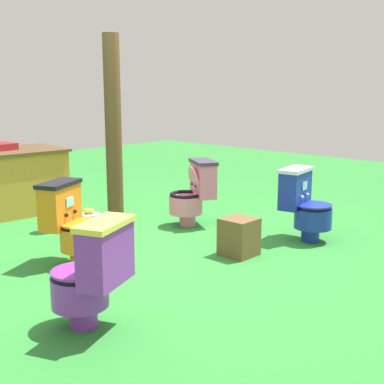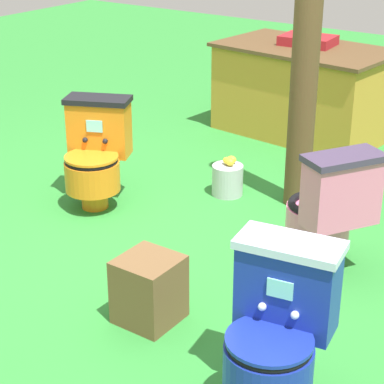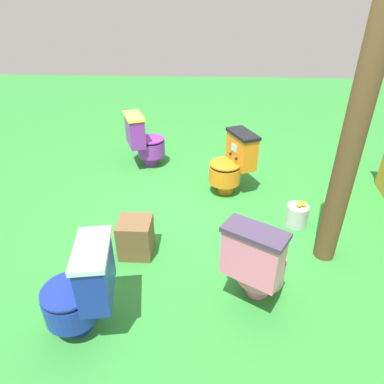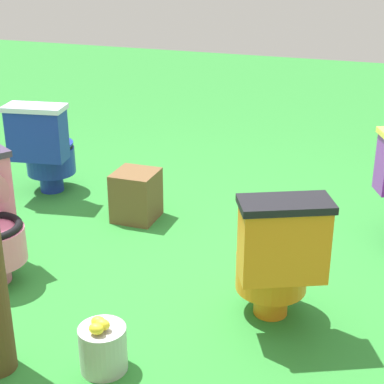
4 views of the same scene
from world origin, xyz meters
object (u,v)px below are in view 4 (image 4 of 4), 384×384
object	(u,v)px
lemon_bucket	(103,347)
toilet_blue	(45,148)
small_crate	(136,195)
toilet_orange	(277,257)

from	to	relation	value
lemon_bucket	toilet_blue	bearing A→B (deg)	-52.35
toilet_blue	small_crate	world-z (taller)	toilet_blue
toilet_orange	lemon_bucket	bearing A→B (deg)	-160.43
toilet_blue	small_crate	bearing A→B (deg)	-22.05
toilet_orange	small_crate	bearing A→B (deg)	117.37
toilet_blue	lemon_bucket	xyz separation A→B (m)	(-1.34, 1.74, -0.25)
small_crate	lemon_bucket	size ratio (longest dim) A/B	1.26
toilet_orange	lemon_bucket	distance (m)	0.95
toilet_orange	lemon_bucket	world-z (taller)	toilet_orange
toilet_orange	toilet_blue	world-z (taller)	same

